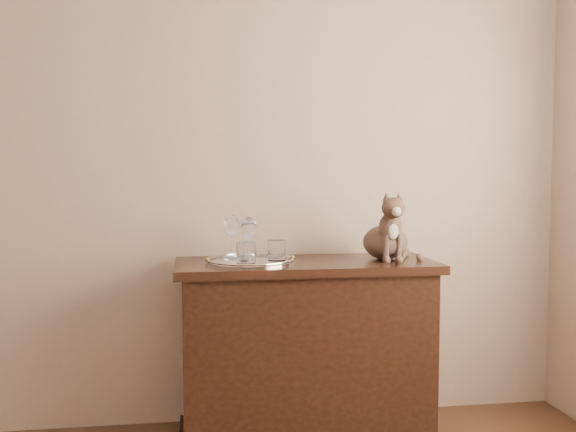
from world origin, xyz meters
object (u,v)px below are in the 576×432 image
sideboard (306,351)px  tumbler_b (246,253)px  cat (385,225)px  tumbler_c (277,250)px  tray (251,261)px  wine_glass_a (232,237)px  wine_glass_b (249,240)px  wine_glass_d (249,238)px

sideboard → tumbler_b: size_ratio=12.40×
tumbler_b → cat: size_ratio=0.30×
tumbler_b → tumbler_c: size_ratio=1.03×
sideboard → cat: (0.38, 0.02, 0.59)m
tumbler_b → cat: cat is taller
tray → wine_glass_a: size_ratio=1.95×
sideboard → cat: cat is taller
sideboard → wine_glass_b: wine_glass_b is taller
cat → tumbler_b: bearing=-170.0°
wine_glass_b → wine_glass_d: size_ratio=0.88×
tray → sideboard: bearing=-0.1°
sideboard → tumbler_c: size_ratio=12.83×
tumbler_c → wine_glass_b: bearing=143.7°
wine_glass_d → tumbler_b: bearing=-100.7°
sideboard → wine_glass_d: size_ratio=6.06×
wine_glass_d → cat: (0.64, -0.02, 0.05)m
sideboard → tumbler_b: 0.57m
cat → wine_glass_a: bearing=174.9°
wine_glass_a → wine_glass_d: (0.08, -0.05, -0.00)m
tray → wine_glass_d: 0.11m
wine_glass_a → tumbler_c: 0.23m
sideboard → cat: size_ratio=3.73×
wine_glass_b → tumbler_c: bearing=-36.3°
sideboard → wine_glass_b: 0.59m
sideboard → tumbler_b: tumbler_b is taller
wine_glass_d → tumbler_c: bearing=-23.1°
wine_glass_d → tumbler_b: (-0.03, -0.14, -0.05)m
wine_glass_b → tumbler_c: 0.16m
tumbler_b → wine_glass_b: bearing=81.1°
tumbler_c → cat: cat is taller
wine_glass_a → cat: 0.73m
wine_glass_b → cat: (0.64, -0.06, 0.07)m
wine_glass_a → tumbler_b: size_ratio=2.12×
sideboard → tray: tray is taller
wine_glass_b → wine_glass_d: (-0.00, -0.04, 0.01)m
tumbler_c → wine_glass_a: bearing=153.5°
tumbler_b → cat: (0.67, 0.11, 0.10)m
wine_glass_b → tumbler_b: bearing=-98.9°
tumbler_b → tumbler_c: tumbler_b is taller
tray → cat: 0.66m
sideboard → tumbler_c: tumbler_c is taller
wine_glass_a → wine_glass_b: size_ratio=1.18×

